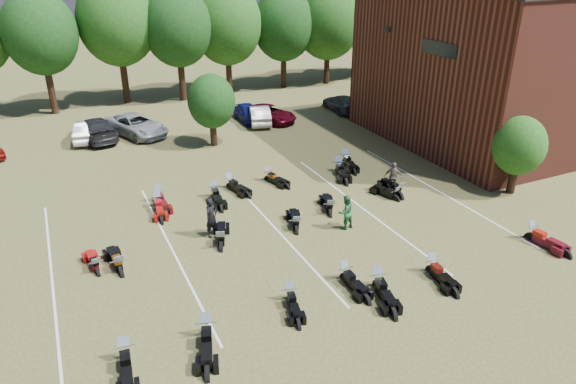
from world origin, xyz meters
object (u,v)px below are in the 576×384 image
car_4 (248,113)px  motorcycle_0 (127,362)px  motorcycle_3 (345,280)px  person_green (345,212)px  motorcycle_7 (98,274)px  person_black (211,217)px  person_grey (393,177)px  motorcycle_14 (159,202)px

car_4 → motorcycle_0: (-13.22, -22.94, -0.67)m
car_4 → motorcycle_3: (-4.41, -22.04, -0.67)m
person_green → motorcycle_7: bearing=-13.6°
car_4 → motorcycle_0: size_ratio=1.72×
person_black → motorcycle_0: person_black is taller
person_green → motorcycle_3: 4.49m
person_black → person_grey: 10.63m
person_green → person_grey: size_ratio=1.01×
car_4 → motorcycle_3: size_ratio=1.81×
motorcycle_14 → motorcycle_7: bearing=-123.5°
person_black → person_grey: bearing=-30.3°
person_green → motorcycle_3: size_ratio=0.80×
motorcycle_0 → motorcycle_14: 11.93m
person_green → motorcycle_0: bearing=14.5°
motorcycle_3 → motorcycle_0: bearing=-174.3°
person_grey → motorcycle_0: person_grey is taller
motorcycle_0 → motorcycle_3: motorcycle_0 is taller
car_4 → motorcycle_7: car_4 is taller
motorcycle_3 → motorcycle_7: 10.25m
person_black → motorcycle_0: size_ratio=0.85×
car_4 → motorcycle_7: size_ratio=1.95×
car_4 → person_grey: size_ratio=2.28×
person_green → motorcycle_0: size_ratio=0.76×
person_black → motorcycle_3: size_ratio=0.89×
motorcycle_3 → motorcycle_14: motorcycle_14 is taller
person_grey → motorcycle_3: (-6.87, -6.30, -0.87)m
car_4 → motorcycle_14: bearing=-128.8°
car_4 → motorcycle_7: bearing=-126.9°
motorcycle_14 → person_grey: bearing=-18.7°
car_4 → motorcycle_14: car_4 is taller
car_4 → person_grey: person_grey is taller
car_4 → person_green: (-2.14, -18.26, 0.20)m
person_grey → motorcycle_14: (-12.10, 4.19, -0.87)m
person_green → motorcycle_0: 12.06m
motorcycle_3 → motorcycle_14: bearing=116.4°
motorcycle_0 → motorcycle_7: bearing=98.3°
motorcycle_0 → motorcycle_7: 5.71m
person_green → motorcycle_14: bearing=-50.2°
person_black → motorcycle_3: (3.75, -5.80, -0.98)m
car_4 → motorcycle_3: bearing=-100.2°
person_grey → motorcycle_0: (-15.68, -7.20, -0.87)m
motorcycle_7 → motorcycle_14: size_ratio=0.85×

